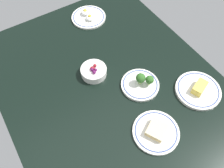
{
  "coord_description": "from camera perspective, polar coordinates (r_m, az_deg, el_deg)",
  "views": [
    {
      "loc": [
        -53.2,
        33.78,
        101.55
      ],
      "look_at": [
        0.0,
        0.0,
        6.0
      ],
      "focal_mm": 37.31,
      "sensor_mm": 36.0,
      "label": 1
    }
  ],
  "objects": [
    {
      "name": "dining_table",
      "position": [
        1.18,
        0.0,
        -1.07
      ],
      "size": [
        136.07,
        103.16,
        4.0
      ],
      "primitive_type": "cube",
      "color": "black",
      "rests_on": "ground"
    },
    {
      "name": "bowl_berries",
      "position": [
        1.19,
        -4.52,
        3.15
      ],
      "size": [
        13.39,
        13.39,
        5.91
      ],
      "color": "white",
      "rests_on": "dining_table"
    },
    {
      "name": "plate_sandwich",
      "position": [
        1.06,
        10.75,
        -11.36
      ],
      "size": [
        20.71,
        20.71,
        4.52
      ],
      "color": "white",
      "rests_on": "dining_table"
    },
    {
      "name": "plate_cheese",
      "position": [
        1.21,
        20.37,
        -1.34
      ],
      "size": [
        22.13,
        22.13,
        5.41
      ],
      "color": "white",
      "rests_on": "dining_table"
    },
    {
      "name": "plate_eggs",
      "position": [
        1.49,
        -5.8,
        16.1
      ],
      "size": [
        21.0,
        21.0,
        4.93
      ],
      "color": "white",
      "rests_on": "dining_table"
    },
    {
      "name": "plate_broccoli",
      "position": [
        1.16,
        7.1,
        0.14
      ],
      "size": [
        18.99,
        18.99,
        8.38
      ],
      "color": "white",
      "rests_on": "dining_table"
    }
  ]
}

